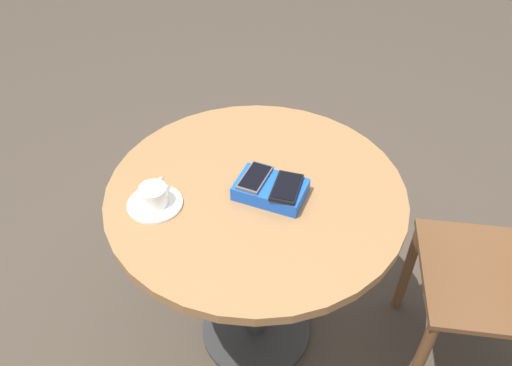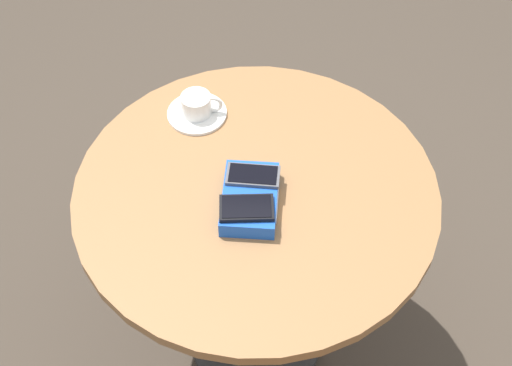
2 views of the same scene
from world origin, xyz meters
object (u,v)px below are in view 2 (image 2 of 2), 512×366
at_px(phone_black, 247,208).
at_px(coffee_cup, 197,104).
at_px(round_table, 256,224).
at_px(phone_box, 250,199).
at_px(phone_gray, 253,176).
at_px(saucer, 197,113).

bearing_deg(phone_black, coffee_cup, 25.38).
bearing_deg(round_table, phone_box, 168.61).
distance_m(phone_box, phone_gray, 0.05).
bearing_deg(coffee_cup, saucer, 95.37).
xyz_separation_m(phone_gray, saucer, (0.23, 0.16, -0.04)).
xyz_separation_m(phone_box, coffee_cup, (0.27, 0.15, 0.02)).
relative_size(phone_gray, coffee_cup, 1.17).
distance_m(phone_black, phone_gray, 0.09).
bearing_deg(saucer, round_table, -143.52).
height_order(round_table, coffee_cup, coffee_cup).
relative_size(round_table, saucer, 5.65).
bearing_deg(phone_black, phone_box, -3.74).
distance_m(round_table, phone_gray, 0.18).
bearing_deg(coffee_cup, phone_gray, -145.47).
distance_m(phone_black, saucer, 0.36).
bearing_deg(round_table, phone_gray, 113.18).
bearing_deg(coffee_cup, round_table, -143.99).
bearing_deg(phone_box, phone_gray, -3.56).
height_order(round_table, phone_gray, phone_gray).
xyz_separation_m(phone_black, saucer, (0.32, 0.15, -0.04)).
xyz_separation_m(round_table, phone_black, (-0.09, 0.01, 0.19)).
height_order(round_table, phone_box, phone_box).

